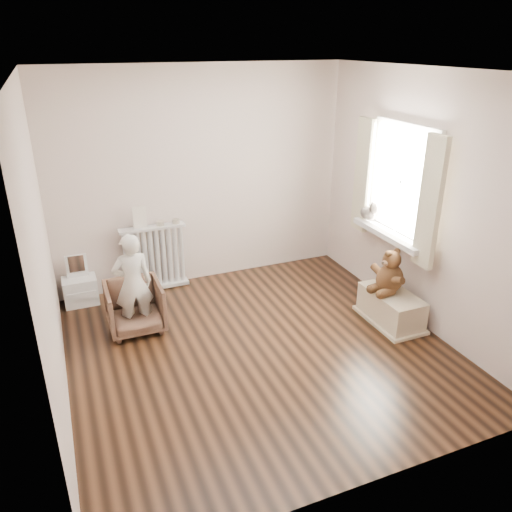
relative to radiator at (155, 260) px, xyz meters
name	(u,v)px	position (x,y,z in m)	size (l,w,h in m)	color
floor	(259,349)	(0.66, -1.68, -0.39)	(3.60, 3.60, 0.01)	black
ceiling	(260,71)	(0.66, -1.68, 2.21)	(3.60, 3.60, 0.01)	white
back_wall	(202,178)	(0.66, 0.12, 0.91)	(3.60, 0.02, 2.60)	beige
front_wall	(378,323)	(0.66, -3.48, 0.91)	(3.60, 0.02, 2.60)	beige
left_wall	(43,256)	(-1.14, -1.68, 0.91)	(0.02, 3.60, 2.60)	beige
right_wall	(423,203)	(2.46, -1.68, 0.91)	(0.02, 3.60, 2.60)	beige
window	(403,182)	(2.42, -1.38, 1.06)	(0.03, 0.90, 1.10)	white
window_sill	(390,234)	(2.33, -1.38, 0.48)	(0.22, 1.10, 0.06)	silver
curtain_left	(430,203)	(2.31, -1.95, 1.00)	(0.06, 0.26, 1.30)	beige
curtain_right	(363,176)	(2.31, -0.81, 1.00)	(0.06, 0.26, 1.30)	beige
radiator	(155,260)	(0.00, 0.00, 0.00)	(0.78, 0.15, 0.82)	silver
paper_doll	(140,217)	(-0.13, 0.00, 0.56)	(0.16, 0.01, 0.26)	beige
tin_a	(160,223)	(0.10, 0.00, 0.45)	(0.09, 0.09, 0.05)	#A59E8C
tin_b	(176,221)	(0.29, 0.00, 0.45)	(0.09, 0.09, 0.05)	#A59E8C
toy_vanity	(79,282)	(-0.89, -0.03, -0.11)	(0.37, 0.27, 0.59)	silver
armchair	(135,307)	(-0.39, -0.84, -0.13)	(0.56, 0.58, 0.52)	brown
child	(133,284)	(-0.39, -0.89, 0.17)	(0.39, 0.26, 1.07)	silver
toy_bench	(391,305)	(2.18, -1.73, -0.19)	(0.39, 0.73, 0.34)	beige
teddy_bear	(391,264)	(2.17, -1.68, 0.28)	(0.39, 0.30, 0.48)	#3D2412
plush_cat	(369,212)	(2.32, -0.98, 0.61)	(0.18, 0.29, 0.25)	slate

